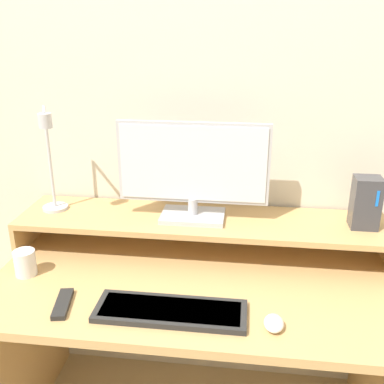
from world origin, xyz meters
TOP-DOWN VIEW (x-y plane):
  - wall_back at (0.00, 0.76)m, footprint 6.00×0.05m
  - desk at (0.00, 0.36)m, footprint 1.39×0.72m
  - monitor_shelf at (0.00, 0.57)m, footprint 1.39×0.30m
  - monitor at (-0.03, 0.57)m, footprint 0.55×0.16m
  - desk_lamp at (-0.56, 0.54)m, footprint 0.13×0.19m
  - router_dock at (0.59, 0.57)m, footprint 0.10×0.09m
  - keyboard at (-0.05, 0.15)m, footprint 0.46×0.16m
  - mouse at (0.26, 0.12)m, footprint 0.06×0.08m
  - remote_control at (-0.39, 0.15)m, footprint 0.07×0.16m
  - mug at (-0.59, 0.31)m, footprint 0.07×0.07m

SIDE VIEW (x-z plane):
  - desk at x=0.00m, z-range 0.17..0.88m
  - remote_control at x=-0.39m, z-range 0.71..0.73m
  - keyboard at x=-0.05m, z-range 0.72..0.73m
  - mouse at x=0.26m, z-range 0.71..0.75m
  - mug at x=-0.59m, z-range 0.71..0.81m
  - monitor_shelf at x=0.00m, z-range 0.76..0.90m
  - router_dock at x=0.59m, z-range 0.85..1.04m
  - monitor at x=-0.03m, z-range 0.85..1.22m
  - desk_lamp at x=-0.56m, z-range 0.85..1.26m
  - wall_back at x=0.00m, z-range 0.00..2.50m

